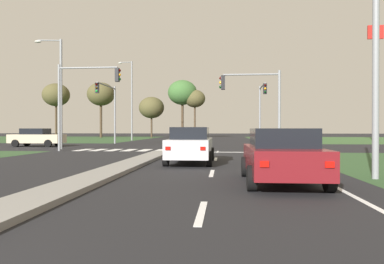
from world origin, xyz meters
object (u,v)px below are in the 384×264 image
car_beige_third (37,137)px  car_red_second (187,133)px  car_maroon_near (281,155)px  treeline_fifth (195,99)px  traffic_signal_near_right (257,96)px  street_lamp_third (131,97)px  treeline_third (152,108)px  treeline_fourth (182,93)px  traffic_signal_near_left (81,92)px  fastfood_pole_sign (375,59)px  traffic_signal_far_left (109,102)px  street_lamp_second (59,88)px  treeline_second (101,94)px  treeline_near (56,95)px  traffic_signal_far_right (262,103)px  car_silver_fourth (191,145)px

car_beige_third → car_red_second: bearing=161.3°
car_maroon_near → treeline_fifth: 54.92m
traffic_signal_near_right → car_red_second: bearing=102.9°
car_beige_third → street_lamp_third: street_lamp_third is taller
treeline_third → treeline_fourth: (5.66, -0.37, 2.61)m
street_lamp_third → treeline_fourth: 17.00m
car_maroon_near → traffic_signal_near_right: size_ratio=0.81×
car_red_second → traffic_signal_near_left: size_ratio=0.70×
fastfood_pole_sign → traffic_signal_far_left: bearing=-162.4°
street_lamp_second → treeline_fifth: bearing=78.7°
traffic_signal_near_left → street_lamp_second: (-2.68, 2.35, 0.59)m
car_maroon_near → treeline_second: 59.86m
car_red_second → treeline_near: 24.43m
traffic_signal_near_right → traffic_signal_far_right: traffic_signal_far_right is taller
car_silver_fourth → traffic_signal_far_right: bearing=75.4°
car_silver_fourth → treeline_third: size_ratio=0.63×
fastfood_pole_sign → treeline_near: size_ratio=1.44×
car_maroon_near → treeline_second: treeline_second is taller
traffic_signal_far_right → fastfood_pole_sign: 17.83m
treeline_second → treeline_fifth: bearing=-0.9°
treeline_near → treeline_second: bearing=18.1°
treeline_fourth → traffic_signal_far_right: bearing=-69.0°
car_silver_fourth → treeline_second: treeline_second is taller
traffic_signal_near_right → car_silver_fourth: bearing=-113.7°
car_maroon_near → traffic_signal_far_right: 26.02m
treeline_third → traffic_signal_far_right: bearing=-60.1°
traffic_signal_near_left → treeline_second: bearing=107.0°
street_lamp_second → treeline_near: 39.34m
treeline_second → traffic_signal_near_right: bearing=-58.6°
car_maroon_near → treeline_second: bearing=113.7°
car_beige_third → treeline_third: treeline_third is taller
traffic_signal_far_right → treeline_third: bearing=119.9°
fastfood_pole_sign → treeline_second: (-40.19, 19.69, -2.05)m
traffic_signal_far_left → traffic_signal_near_left: bearing=-82.1°
traffic_signal_near_left → traffic_signal_near_right: traffic_signal_near_left is taller
fastfood_pole_sign → treeline_fifth: 30.28m
street_lamp_second → car_red_second: bearing=79.2°
treeline_second → treeline_fourth: size_ratio=0.97×
traffic_signal_far_left → fastfood_pole_sign: (29.44, 9.31, 5.67)m
traffic_signal_far_right → car_beige_third: bearing=-165.2°
traffic_signal_far_right → street_lamp_third: bearing=142.1°
car_beige_third → traffic_signal_far_right: traffic_signal_far_right is taller
traffic_signal_near_left → fastfood_pole_sign: size_ratio=0.44×
traffic_signal_far_right → fastfood_pole_sign: fastfood_pole_sign is taller
car_beige_third → street_lamp_third: (3.80, 18.00, 5.08)m
treeline_near → treeline_second: size_ratio=0.96×
car_maroon_near → treeline_fourth: size_ratio=0.43×
traffic_signal_near_right → treeline_third: size_ratio=0.74×
traffic_signal_near_left → car_beige_third: bearing=136.4°
fastfood_pole_sign → treeline_near: fastfood_pole_sign is taller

